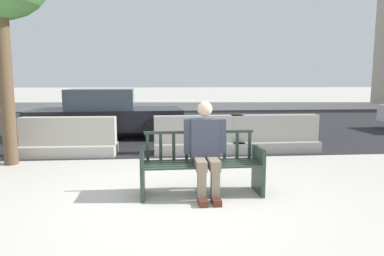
# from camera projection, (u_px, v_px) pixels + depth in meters

# --- Properties ---
(ground_plane) EXTENTS (200.00, 200.00, 0.00)m
(ground_plane) POSITION_uv_depth(u_px,v_px,m) (172.00, 204.00, 4.47)
(ground_plane) COLOR #B7B2A8
(street_asphalt) EXTENTS (120.00, 12.00, 0.01)m
(street_asphalt) POSITION_uv_depth(u_px,v_px,m) (165.00, 124.00, 13.06)
(street_asphalt) COLOR black
(street_asphalt) RESTS_ON ground
(street_bench) EXTENTS (1.70, 0.56, 0.88)m
(street_bench) POSITION_uv_depth(u_px,v_px,m) (201.00, 167.00, 4.81)
(street_bench) COLOR #28382D
(street_bench) RESTS_ON ground
(seated_person) EXTENTS (0.58, 0.73, 1.31)m
(seated_person) POSITION_uv_depth(u_px,v_px,m) (205.00, 147.00, 4.72)
(seated_person) COLOR #383D4C
(seated_person) RESTS_ON ground
(jersey_barrier_centre) EXTENTS (2.02, 0.73, 0.84)m
(jersey_barrier_centre) POSITION_uv_depth(u_px,v_px,m) (199.00, 138.00, 7.67)
(jersey_barrier_centre) COLOR gray
(jersey_barrier_centre) RESTS_ON ground
(jersey_barrier_left) EXTENTS (2.01, 0.72, 0.84)m
(jersey_barrier_left) POSITION_uv_depth(u_px,v_px,m) (69.00, 140.00, 7.36)
(jersey_barrier_left) COLOR #ADA89E
(jersey_barrier_left) RESTS_ON ground
(jersey_barrier_right) EXTENTS (2.01, 0.71, 0.84)m
(jersey_barrier_right) POSITION_uv_depth(u_px,v_px,m) (274.00, 136.00, 7.85)
(jersey_barrier_right) COLOR gray
(jersey_barrier_right) RESTS_ON ground
(car_sedan_mid) EXTENTS (4.28, 2.17, 1.38)m
(car_sedan_mid) POSITION_uv_depth(u_px,v_px,m) (107.00, 114.00, 9.83)
(car_sedan_mid) COLOR black
(car_sedan_mid) RESTS_ON ground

